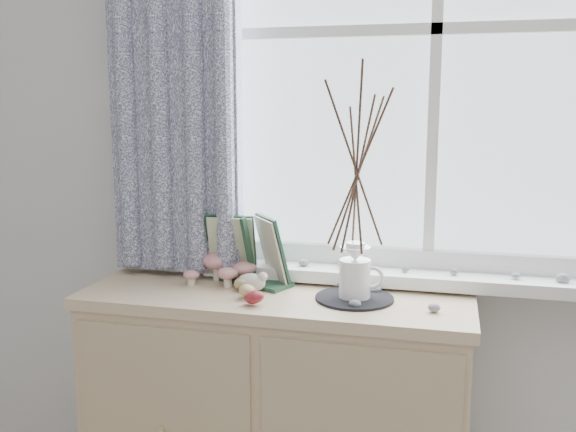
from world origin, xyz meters
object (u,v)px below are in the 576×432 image
object	(u,v)px
sideboard	(276,419)
twig_pitcher	(357,164)
botanical_book	(247,250)
toadstool_cluster	(224,267)

from	to	relation	value
sideboard	twig_pitcher	distance (m)	0.86
sideboard	twig_pitcher	bearing A→B (deg)	-3.01
sideboard	botanical_book	bearing A→B (deg)	152.82
sideboard	toadstool_cluster	xyz separation A→B (m)	(-0.19, 0.07, 0.48)
toadstool_cluster	botanical_book	bearing A→B (deg)	-7.93
twig_pitcher	sideboard	bearing A→B (deg)	161.91
sideboard	botanical_book	distance (m)	0.55
botanical_book	twig_pitcher	distance (m)	0.46
sideboard	toadstool_cluster	distance (m)	0.52
botanical_book	toadstool_cluster	world-z (taller)	botanical_book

